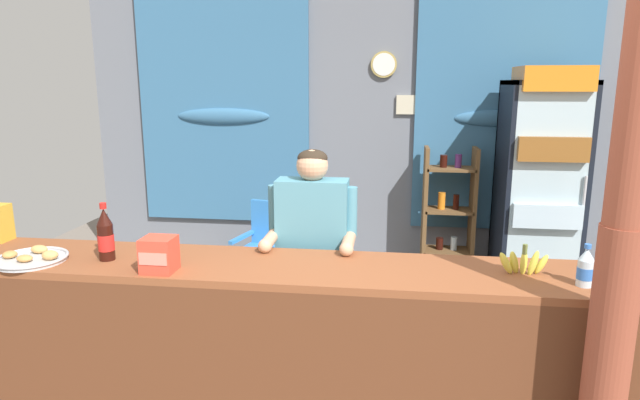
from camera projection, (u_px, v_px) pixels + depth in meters
The scene contains 13 objects.
ground_plane at pixel (358, 358), 3.77m from camera, with size 7.88×7.88×0.00m, color slate.
back_wall_curtained at pixel (370, 127), 5.27m from camera, with size 5.64×0.22×2.86m.
stall_counter at pixel (326, 339), 2.77m from camera, with size 4.44×0.57×0.95m.
timber_post at pixel (623, 239), 2.16m from camera, with size 0.21×0.18×2.66m.
drink_fridge at pixel (541, 176), 4.65m from camera, with size 0.67×0.66×2.02m.
bottle_shelf_rack at pixel (448, 214), 5.03m from camera, with size 0.48×0.28×1.31m.
plastic_lawn_chair at pixel (266, 245), 4.74m from camera, with size 0.54×0.54×0.86m.
shopkeeper at pixel (312, 240), 3.28m from camera, with size 0.54×0.42×1.50m.
soda_bottle_cola at pixel (106, 236), 2.90m from camera, with size 0.09×0.09×0.32m.
soda_bottle_water at pixel (586, 268), 2.53m from camera, with size 0.08×0.08×0.21m.
snack_box_crackers at pixel (159, 255), 2.73m from camera, with size 0.16×0.15×0.18m.
pastry_tray at pixel (31, 258), 2.90m from camera, with size 0.37×0.37×0.07m.
banana_bunch at pixel (523, 263), 2.70m from camera, with size 0.26×0.06×0.16m.
Camera 1 is at (0.19, -2.24, 1.89)m, focal length 30.18 mm.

